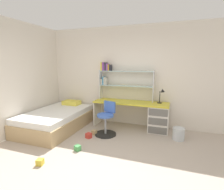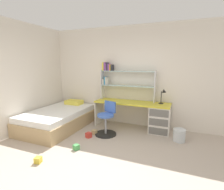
{
  "view_description": "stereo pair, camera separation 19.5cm",
  "coord_description": "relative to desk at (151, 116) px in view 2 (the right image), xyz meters",
  "views": [
    {
      "loc": [
        1.1,
        -2.34,
        1.72
      ],
      "look_at": [
        -0.2,
        1.38,
        1.0
      ],
      "focal_mm": 27.82,
      "sensor_mm": 36.0,
      "label": 1
    },
    {
      "loc": [
        1.29,
        -2.27,
        1.72
      ],
      "look_at": [
        -0.2,
        1.38,
        1.0
      ],
      "focal_mm": 27.82,
      "sensor_mm": 36.0,
      "label": 2
    }
  ],
  "objects": [
    {
      "name": "waste_bin",
      "position": [
        0.69,
        -0.38,
        -0.27
      ],
      "size": [
        0.27,
        0.27,
        0.28
      ],
      "primitive_type": "cylinder",
      "color": "silver",
      "rests_on": "ground_plane"
    },
    {
      "name": "bed_platform",
      "position": [
        -2.37,
        -0.71,
        -0.16
      ],
      "size": [
        1.26,
        2.01,
        0.61
      ],
      "color": "tan",
      "rests_on": "ground_plane"
    },
    {
      "name": "swivel_chair",
      "position": [
        -0.98,
        -0.64,
        -0.08
      ],
      "size": [
        0.52,
        0.52,
        0.81
      ],
      "color": "black",
      "rests_on": "ground_plane"
    },
    {
      "name": "desk",
      "position": [
        0.0,
        0.0,
        0.0
      ],
      "size": [
        1.97,
        0.57,
        0.72
      ],
      "color": "gold",
      "rests_on": "ground_plane"
    },
    {
      "name": "desk_lamp",
      "position": [
        0.27,
        0.06,
        0.57
      ],
      "size": [
        0.2,
        0.17,
        0.38
      ],
      "color": "black",
      "rests_on": "desk"
    },
    {
      "name": "toy_block_natural_1",
      "position": [
        -1.25,
        -0.76,
        -0.35
      ],
      "size": [
        0.13,
        0.13,
        0.11
      ],
      "primitive_type": "cube",
      "rotation": [
        0.0,
        0.0,
        2.91
      ],
      "color": "tan",
      "rests_on": "ground_plane"
    },
    {
      "name": "ground_plane",
      "position": [
        -0.61,
        -2.07,
        -0.42
      ],
      "size": [
        5.83,
        5.76,
        0.02
      ],
      "primitive_type": "cube",
      "color": "#B2A393"
    },
    {
      "name": "toy_block_red_2",
      "position": [
        -1.29,
        -0.98,
        -0.35
      ],
      "size": [
        0.15,
        0.15,
        0.12
      ],
      "primitive_type": "cube",
      "rotation": [
        0.0,
        0.0,
        2.82
      ],
      "color": "red",
      "rests_on": "ground_plane"
    },
    {
      "name": "bookshelf_hutch",
      "position": [
        -0.94,
        0.17,
        0.93
      ],
      "size": [
        1.51,
        0.22,
        1.04
      ],
      "color": "silver",
      "rests_on": "desk"
    },
    {
      "name": "toy_block_green_0",
      "position": [
        -1.22,
        -1.59,
        -0.35
      ],
      "size": [
        0.14,
        0.14,
        0.1
      ],
      "primitive_type": "cube",
      "rotation": [
        0.0,
        0.0,
        1.19
      ],
      "color": "#479E51",
      "rests_on": "ground_plane"
    },
    {
      "name": "room_shell",
      "position": [
        -1.82,
        -0.86,
        0.96
      ],
      "size": [
        5.83,
        5.76,
        2.73
      ],
      "color": "silver",
      "rests_on": "ground_plane"
    },
    {
      "name": "toy_block_yellow_3",
      "position": [
        -1.57,
        -2.25,
        -0.35
      ],
      "size": [
        0.13,
        0.13,
        0.11
      ],
      "primitive_type": "cube",
      "rotation": [
        0.0,
        0.0,
        1.82
      ],
      "color": "gold",
      "rests_on": "ground_plane"
    }
  ]
}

